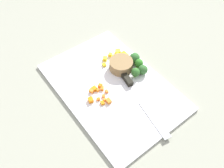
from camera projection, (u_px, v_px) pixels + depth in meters
The scene contains 29 objects.
ground_plane at pixel (112, 87), 0.91m from camera, with size 4.00×4.00×0.00m, color gray.
cutting_board at pixel (112, 86), 0.91m from camera, with size 0.55×0.37×0.01m, color white.
prep_bowl at pixel (121, 65), 0.94m from camera, with size 0.10×0.10×0.04m, color olive.
chef_knife at pixel (134, 89), 0.88m from camera, with size 0.32×0.08×0.02m.
carrot_dice_0 at pixel (92, 91), 0.88m from camera, with size 0.02×0.02×0.01m, color orange.
carrot_dice_1 at pixel (98, 99), 0.86m from camera, with size 0.01×0.01×0.01m, color orange.
carrot_dice_2 at pixel (100, 86), 0.89m from camera, with size 0.01×0.01×0.01m, color orange.
carrot_dice_3 at pixel (104, 100), 0.86m from camera, with size 0.01×0.01×0.01m, color orange.
carrot_dice_4 at pixel (102, 88), 0.89m from camera, with size 0.01×0.02×0.01m, color orange.
carrot_dice_5 at pixel (107, 91), 0.88m from camera, with size 0.01×0.01×0.01m, color orange.
carrot_dice_6 at pixel (102, 103), 0.85m from camera, with size 0.02×0.01×0.01m, color orange.
carrot_dice_7 at pixel (94, 89), 0.89m from camera, with size 0.02×0.02×0.01m, color orange.
carrot_dice_8 at pixel (109, 101), 0.85m from camera, with size 0.02×0.02×0.01m, color orange.
carrot_dice_9 at pixel (104, 96), 0.87m from camera, with size 0.01×0.01×0.01m, color orange.
carrot_dice_10 at pixel (91, 100), 0.85m from camera, with size 0.02×0.02×0.02m, color orange.
carrot_dice_11 at pixel (98, 90), 0.88m from camera, with size 0.01×0.01×0.01m, color orange.
pepper_dice_0 at pixel (110, 55), 1.00m from camera, with size 0.02×0.01×0.01m, color yellow.
pepper_dice_1 at pixel (104, 65), 0.96m from camera, with size 0.01×0.01×0.01m, color yellow.
pepper_dice_2 at pixel (113, 57), 0.99m from camera, with size 0.01×0.01×0.02m, color yellow.
pepper_dice_3 at pixel (117, 54), 1.00m from camera, with size 0.01×0.01×0.01m, color yellow.
pepper_dice_4 at pixel (126, 57), 0.99m from camera, with size 0.02×0.02×0.02m, color yellow.
pepper_dice_5 at pixel (119, 56), 0.99m from camera, with size 0.02×0.02×0.02m, color yellow.
pepper_dice_6 at pixel (105, 59), 0.98m from camera, with size 0.02×0.02×0.01m, color yellow.
pepper_dice_7 at pixel (118, 52), 1.01m from camera, with size 0.02×0.02×0.02m, color yellow.
pepper_dice_8 at pixel (124, 54), 1.00m from camera, with size 0.02×0.02×0.02m, color yellow.
broccoli_floret_0 at pixel (135, 58), 0.96m from camera, with size 0.04×0.04×0.05m.
broccoli_floret_1 at pixel (135, 72), 0.91m from camera, with size 0.04×0.04×0.04m.
broccoli_floret_2 at pixel (139, 63), 0.95m from camera, with size 0.04×0.04×0.04m.
broccoli_floret_3 at pixel (143, 70), 0.93m from camera, with size 0.04×0.04×0.04m.
Camera 1 is at (-0.44, 0.33, 0.73)m, focal length 37.03 mm.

